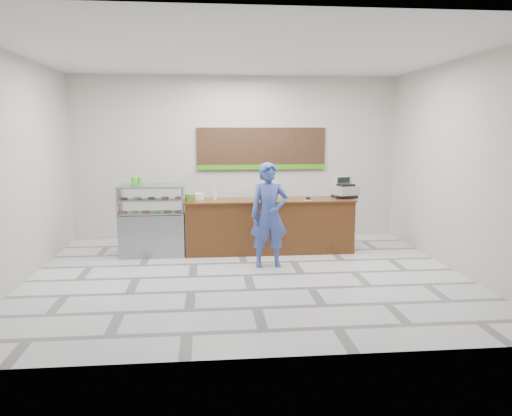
{
  "coord_description": "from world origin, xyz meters",
  "views": [
    {
      "loc": [
        -0.64,
        -7.85,
        2.35
      ],
      "look_at": [
        0.23,
        0.9,
        0.97
      ],
      "focal_mm": 35.0,
      "sensor_mm": 36.0,
      "label": 1
    }
  ],
  "objects": [
    {
      "name": "ceiling",
      "position": [
        0.0,
        0.0,
        3.5
      ],
      "size": [
        7.0,
        7.0,
        0.0
      ],
      "primitive_type": "plane",
      "rotation": [
        3.14,
        0.0,
        0.0
      ],
      "color": "silver",
      "rests_on": "back_wall"
    },
    {
      "name": "donut_decal",
      "position": [
        1.25,
        1.32,
        1.03
      ],
      "size": [
        0.15,
        0.15,
        0.0
      ],
      "primitive_type": "cylinder",
      "color": "#D14F79",
      "rests_on": "sales_counter"
    },
    {
      "name": "sales_counter",
      "position": [
        0.55,
        1.55,
        0.52
      ],
      "size": [
        3.26,
        0.76,
        1.03
      ],
      "color": "#582F16",
      "rests_on": "floor"
    },
    {
      "name": "card_terminal",
      "position": [
        1.3,
        1.5,
        1.05
      ],
      "size": [
        0.11,
        0.17,
        0.04
      ],
      "primitive_type": "cube",
      "rotation": [
        0.0,
        0.0,
        -0.2
      ],
      "color": "black",
      "rests_on": "sales_counter"
    },
    {
      "name": "napkin_box",
      "position": [
        -0.79,
        1.59,
        1.09
      ],
      "size": [
        0.19,
        0.19,
        0.13
      ],
      "primitive_type": "cube",
      "rotation": [
        0.0,
        0.0,
        -0.32
      ],
      "color": "white",
      "rests_on": "sales_counter"
    },
    {
      "name": "menu_board",
      "position": [
        0.55,
        2.96,
        1.93
      ],
      "size": [
        2.8,
        0.06,
        0.9
      ],
      "color": "black",
      "rests_on": "back_wall"
    },
    {
      "name": "floor",
      "position": [
        0.0,
        0.0,
        0.0
      ],
      "size": [
        7.0,
        7.0,
        0.0
      ],
      "primitive_type": "plane",
      "color": "silver",
      "rests_on": "ground"
    },
    {
      "name": "cash_register",
      "position": [
        2.05,
        1.66,
        1.18
      ],
      "size": [
        0.55,
        0.57,
        0.41
      ],
      "rotation": [
        0.0,
        0.0,
        0.33
      ],
      "color": "black",
      "rests_on": "sales_counter"
    },
    {
      "name": "promo_box",
      "position": [
        -0.95,
        1.37,
        1.1
      ],
      "size": [
        0.19,
        0.15,
        0.14
      ],
      "primitive_type": "cube",
      "rotation": [
        0.0,
        0.0,
        0.28
      ],
      "color": "#349F10",
      "rests_on": "sales_counter"
    },
    {
      "name": "display_case",
      "position": [
        -1.67,
        1.55,
        0.68
      ],
      "size": [
        1.22,
        0.72,
        1.33
      ],
      "color": "gray",
      "rests_on": "floor"
    },
    {
      "name": "back_wall",
      "position": [
        0.0,
        3.0,
        1.75
      ],
      "size": [
        7.0,
        0.0,
        7.0
      ],
      "primitive_type": "plane",
      "rotation": [
        1.57,
        0.0,
        0.0
      ],
      "color": "#BBB5AC",
      "rests_on": "floor"
    },
    {
      "name": "green_cup_left",
      "position": [
        -2.01,
        1.65,
        1.4
      ],
      "size": [
        0.09,
        0.09,
        0.14
      ],
      "primitive_type": "cylinder",
      "color": "#349F10",
      "rests_on": "display_case"
    },
    {
      "name": "customer",
      "position": [
        0.42,
        0.52,
        0.9
      ],
      "size": [
        0.68,
        0.46,
        1.8
      ],
      "primitive_type": "imported",
      "rotation": [
        0.0,
        0.0,
        0.05
      ],
      "color": "#354994",
      "rests_on": "floor"
    },
    {
      "name": "green_cup_right",
      "position": [
        -1.9,
        1.68,
        1.4
      ],
      "size": [
        0.09,
        0.09,
        0.13
      ],
      "primitive_type": "cylinder",
      "color": "#349F10",
      "rests_on": "display_case"
    },
    {
      "name": "straw_cup",
      "position": [
        -0.49,
        1.61,
        1.09
      ],
      "size": [
        0.08,
        0.08,
        0.12
      ],
      "primitive_type": "cylinder",
      "color": "silver",
      "rests_on": "sales_counter"
    },
    {
      "name": "serving_tray",
      "position": [
        0.52,
        1.53,
        1.04
      ],
      "size": [
        0.33,
        0.24,
        0.02
      ],
      "rotation": [
        0.0,
        0.0,
        0.02
      ],
      "color": "#49D50D",
      "rests_on": "sales_counter"
    }
  ]
}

